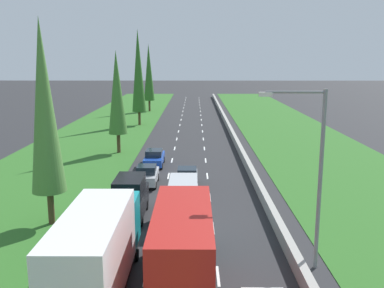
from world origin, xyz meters
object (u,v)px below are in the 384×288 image
object	(u,v)px
black_van_left_lane	(130,197)
poplar_tree_fourth	(138,71)
silver_van_centre_lane	(183,199)
poplar_tree_fifth	(149,73)
white_box_truck_left_lane	(98,252)
silver_hatchback_left_lane	(147,175)
blue_sedan_left_lane	(154,158)
grey_hatchback_centre_lane	(187,178)
street_light_mast	(314,167)
poplar_tree_second	(44,107)
red_box_truck_centre_lane	(183,247)
poplar_tree_third	(117,93)

from	to	relation	value
black_van_left_lane	poplar_tree_fourth	bearing A→B (deg)	96.42
silver_van_centre_lane	poplar_tree_fifth	world-z (taller)	poplar_tree_fifth
white_box_truck_left_lane	silver_hatchback_left_lane	xyz separation A→B (m)	(0.19, 17.18, -1.35)
white_box_truck_left_lane	black_van_left_lane	distance (m)	9.72
poplar_tree_fourth	blue_sedan_left_lane	bearing A→B (deg)	-79.63
black_van_left_lane	silver_van_centre_lane	bearing A→B (deg)	-5.45
silver_hatchback_left_lane	grey_hatchback_centre_lane	world-z (taller)	same
white_box_truck_left_lane	silver_van_centre_lane	world-z (taller)	white_box_truck_left_lane
poplar_tree_fifth	white_box_truck_left_lane	bearing A→B (deg)	-85.88
black_van_left_lane	street_light_mast	size ratio (longest dim) A/B	0.54
blue_sedan_left_lane	poplar_tree_second	bearing A→B (deg)	-108.78
poplar_tree_second	poplar_tree_fifth	distance (m)	59.57
poplar_tree_fourth	street_light_mast	world-z (taller)	poplar_tree_fourth
white_box_truck_left_lane	grey_hatchback_centre_lane	size ratio (longest dim) A/B	2.41
white_box_truck_left_lane	poplar_tree_fourth	size ratio (longest dim) A/B	0.63
red_box_truck_centre_lane	silver_hatchback_left_lane	xyz separation A→B (m)	(-3.47, 16.66, -1.35)
silver_van_centre_lane	poplar_tree_fourth	size ratio (longest dim) A/B	0.33
white_box_truck_left_lane	poplar_tree_fourth	world-z (taller)	poplar_tree_fourth
white_box_truck_left_lane	poplar_tree_third	world-z (taller)	poplar_tree_third
white_box_truck_left_lane	street_light_mast	xyz separation A→B (m)	(9.93, 2.85, 3.05)
red_box_truck_centre_lane	poplar_tree_fourth	bearing A→B (deg)	99.50
white_box_truck_left_lane	silver_hatchback_left_lane	distance (m)	17.23
blue_sedan_left_lane	poplar_tree_fifth	xyz separation A→B (m)	(-5.10, 44.44, 6.88)
silver_van_centre_lane	street_light_mast	size ratio (longest dim) A/B	0.54
silver_hatchback_left_lane	poplar_tree_fifth	xyz separation A→B (m)	(-5.10, 50.93, 6.86)
poplar_tree_second	street_light_mast	bearing A→B (deg)	-20.89
black_van_left_lane	poplar_tree_fifth	distance (m)	58.96
silver_van_centre_lane	street_light_mast	xyz separation A→B (m)	(6.48, -6.50, 3.83)
black_van_left_lane	blue_sedan_left_lane	size ratio (longest dim) A/B	1.09
silver_van_centre_lane	black_van_left_lane	bearing A→B (deg)	174.55
poplar_tree_fifth	silver_van_centre_lane	bearing A→B (deg)	-81.90
silver_hatchback_left_lane	street_light_mast	size ratio (longest dim) A/B	0.43
red_box_truck_centre_lane	street_light_mast	size ratio (longest dim) A/B	1.04
red_box_truck_centre_lane	poplar_tree_third	bearing A→B (deg)	105.41
silver_hatchback_left_lane	street_light_mast	distance (m)	17.87
white_box_truck_left_lane	poplar_tree_fifth	distance (m)	68.51
silver_hatchback_left_lane	poplar_tree_third	bearing A→B (deg)	110.11
street_light_mast	poplar_tree_fourth	bearing A→B (deg)	107.17
black_van_left_lane	white_box_truck_left_lane	bearing A→B (deg)	-89.55
blue_sedan_left_lane	street_light_mast	distance (m)	23.40
white_box_truck_left_lane	street_light_mast	size ratio (longest dim) A/B	1.04
grey_hatchback_centre_lane	poplar_tree_third	distance (m)	16.44
red_box_truck_centre_lane	poplar_tree_fifth	bearing A→B (deg)	97.23
poplar_tree_second	poplar_tree_fifth	bearing A→B (deg)	89.96
grey_hatchback_centre_lane	poplar_tree_third	bearing A→B (deg)	121.00
black_van_left_lane	street_light_mast	world-z (taller)	street_light_mast
red_box_truck_centre_lane	poplar_tree_fifth	size ratio (longest dim) A/B	0.71
poplar_tree_fourth	street_light_mast	size ratio (longest dim) A/B	1.66
grey_hatchback_centre_lane	poplar_tree_fifth	bearing A→B (deg)	99.31
red_box_truck_centre_lane	silver_hatchback_left_lane	bearing A→B (deg)	101.76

